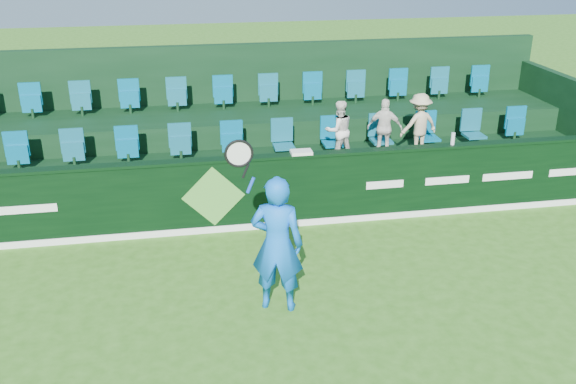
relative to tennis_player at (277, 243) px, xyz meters
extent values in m
plane|color=#306618|center=(-0.70, -1.35, -1.01)|extent=(60.00, 60.00, 0.00)
cube|color=black|center=(-0.70, 2.65, -0.36)|extent=(16.00, 0.20, 1.30)
cube|color=black|center=(-0.70, 2.65, 0.31)|extent=(16.00, 0.24, 0.05)
cube|color=white|center=(-0.70, 2.54, -0.95)|extent=(16.00, 0.02, 0.12)
cube|color=#4E9737|center=(-0.70, 2.53, -0.31)|extent=(1.10, 0.02, 1.10)
cube|color=white|center=(-3.80, 2.54, -0.31)|extent=(1.00, 0.01, 0.14)
cube|color=white|center=(2.40, 2.54, -0.31)|extent=(0.70, 0.01, 0.14)
cube|color=white|center=(3.60, 2.54, -0.31)|extent=(0.85, 0.01, 0.14)
cube|color=white|center=(4.80, 2.54, -0.31)|extent=(1.00, 0.01, 0.14)
cube|color=white|center=(6.00, 2.54, -0.31)|extent=(0.70, 0.01, 0.14)
cube|color=black|center=(-0.70, 3.75, -0.61)|extent=(16.00, 2.00, 0.80)
cube|color=black|center=(-0.70, 5.65, -0.36)|extent=(16.00, 1.80, 1.30)
cube|color=black|center=(-0.70, 6.65, 0.29)|extent=(16.00, 0.20, 2.60)
cube|color=black|center=(7.20, 4.65, -0.01)|extent=(0.20, 4.00, 2.00)
cube|color=#115B6F|center=(-0.70, 4.15, 0.09)|extent=(13.50, 0.50, 0.60)
cube|color=#115B6F|center=(-0.70, 5.95, 0.59)|extent=(13.50, 0.50, 0.60)
imported|color=blue|center=(0.00, 0.00, -0.01)|extent=(0.84, 0.69, 2.00)
cylinder|color=#143FBF|center=(-0.35, -0.10, 0.93)|extent=(0.13, 0.04, 0.22)
cylinder|color=black|center=(-0.41, -0.10, 1.13)|extent=(0.11, 0.03, 0.20)
torus|color=black|center=(-0.49, -0.10, 1.37)|extent=(0.49, 0.04, 0.49)
cylinder|color=silver|center=(-0.49, -0.10, 1.37)|extent=(0.41, 0.01, 0.41)
imported|color=white|center=(1.83, 3.77, 0.37)|extent=(0.63, 0.53, 1.17)
imported|color=silver|center=(2.76, 3.77, 0.37)|extent=(0.74, 0.51, 1.16)
imported|color=tan|center=(3.46, 3.77, 0.41)|extent=(0.87, 0.61, 1.23)
cube|color=white|center=(0.87, 2.65, 0.37)|extent=(0.37, 0.24, 0.06)
cylinder|color=silver|center=(3.68, 2.65, 0.45)|extent=(0.07, 0.07, 0.23)
camera|label=1|loc=(-1.23, -7.75, 4.06)|focal=40.00mm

